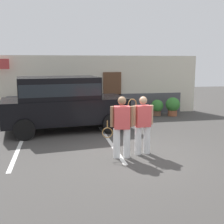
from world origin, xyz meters
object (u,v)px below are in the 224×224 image
at_px(parked_suv, 62,101).
at_px(tennis_player_man, 122,127).
at_px(potted_plant_secondary, 173,106).
at_px(potted_plant_by_porch, 157,107).
at_px(tennis_player_woman, 143,124).

distance_m(parked_suv, tennis_player_man, 3.80).
bearing_deg(tennis_player_man, potted_plant_secondary, -116.57).
bearing_deg(tennis_player_man, parked_suv, -58.58).
bearing_deg(potted_plant_by_porch, potted_plant_secondary, -14.86).
height_order(tennis_player_woman, potted_plant_by_porch, tennis_player_woman).
bearing_deg(tennis_player_woman, parked_suv, -61.71).
bearing_deg(potted_plant_secondary, potted_plant_by_porch, 165.14).
height_order(potted_plant_by_porch, potted_plant_secondary, potted_plant_secondary).
distance_m(tennis_player_man, potted_plant_secondary, 6.71).
bearing_deg(parked_suv, potted_plant_secondary, 13.96).
xyz_separation_m(parked_suv, tennis_player_woman, (2.14, -3.29, -0.28)).
relative_size(tennis_player_woman, potted_plant_by_porch, 2.12).
relative_size(tennis_player_man, potted_plant_secondary, 1.87).
xyz_separation_m(tennis_player_man, potted_plant_secondary, (3.84, 5.49, -0.37)).
xyz_separation_m(tennis_player_woman, potted_plant_secondary, (3.18, 5.30, -0.37)).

